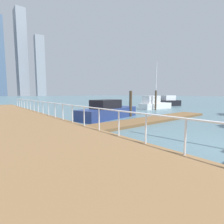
{
  "coord_description": "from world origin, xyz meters",
  "views": [
    {
      "loc": [
        -7.7,
        -1.61,
        2.15
      ],
      "look_at": [
        -1.22,
        6.36,
        1.03
      ],
      "focal_mm": 27.07,
      "sensor_mm": 36.0,
      "label": 1
    }
  ],
  "objects": [
    {
      "name": "floating_dock",
      "position": [
        3.22,
        6.68,
        0.09
      ],
      "size": [
        13.44,
        2.0,
        0.18
      ],
      "primitive_type": "cube",
      "color": "brown",
      "rests_on": "ground_plane"
    },
    {
      "name": "moored_boat_4",
      "position": [
        18.26,
        15.38,
        0.69
      ],
      "size": [
        5.99,
        3.15,
        1.85
      ],
      "color": "black",
      "rests_on": "ground_plane"
    },
    {
      "name": "moored_boat_2",
      "position": [
        1.3,
        10.0,
        0.62
      ],
      "size": [
        6.65,
        3.41,
        1.63
      ],
      "color": "navy",
      "rests_on": "ground_plane"
    },
    {
      "name": "skyline_tower_4",
      "position": [
        43.65,
        172.33,
        28.57
      ],
      "size": [
        8.78,
        8.31,
        57.14
      ],
      "primitive_type": "cube",
      "rotation": [
        0.0,
        0.0,
        -0.08
      ],
      "color": "#8C939E",
      "rests_on": "ground_plane"
    },
    {
      "name": "moored_boat_1",
      "position": [
        12.04,
        13.17,
        0.73
      ],
      "size": [
        5.47,
        1.72,
        6.53
      ],
      "color": "white",
      "rests_on": "ground_plane"
    },
    {
      "name": "dock_piling_0",
      "position": [
        3.67,
        9.6,
        1.21
      ],
      "size": [
        0.26,
        0.26,
        2.42
      ],
      "primitive_type": "cylinder",
      "color": "#473826",
      "rests_on": "ground_plane"
    },
    {
      "name": "ground_plane",
      "position": [
        0.0,
        20.0,
        0.0
      ],
      "size": [
        300.0,
        300.0,
        0.0
      ],
      "primitive_type": "plane",
      "color": "slate"
    },
    {
      "name": "boardwalk_railing",
      "position": [
        -3.15,
        10.66,
        1.22
      ],
      "size": [
        0.06,
        28.52,
        1.08
      ],
      "color": "white",
      "rests_on": "boardwalk"
    },
    {
      "name": "skyline_tower_3",
      "position": [
        31.09,
        188.06,
        41.56
      ],
      "size": [
        8.96,
        14.02,
        83.13
      ],
      "primitive_type": "cube",
      "rotation": [
        0.0,
        0.0,
        -0.0
      ],
      "color": "#8C939E",
      "rests_on": "ground_plane"
    },
    {
      "name": "dock_piling_1",
      "position": [
        10.76,
        12.0,
        1.29
      ],
      "size": [
        0.25,
        0.25,
        2.57
      ],
      "primitive_type": "cylinder",
      "color": "#473826",
      "rests_on": "ground_plane"
    }
  ]
}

